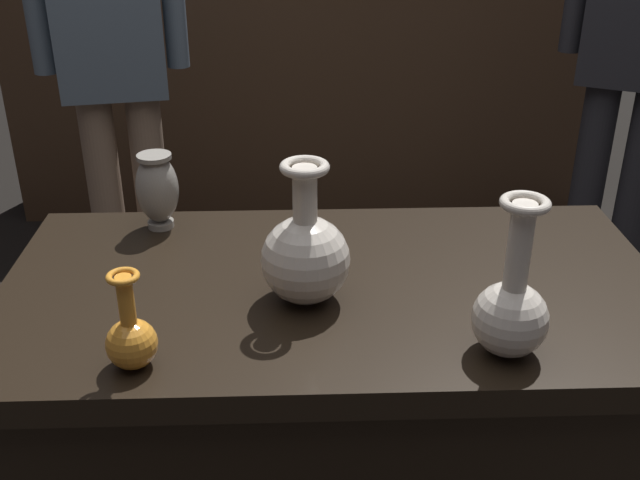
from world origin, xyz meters
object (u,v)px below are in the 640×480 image
object	(u,v)px
visitor_near_left	(111,44)
vase_centerpiece	(305,255)
vase_tall_behind	(157,189)
vase_right_accent	(511,308)
vase_left_accent	(131,337)

from	to	relation	value
visitor_near_left	vase_centerpiece	bearing A→B (deg)	105.07
vase_centerpiece	vase_tall_behind	size ratio (longest dim) A/B	1.59
vase_tall_behind	vase_right_accent	distance (m)	0.76
vase_tall_behind	visitor_near_left	bearing A→B (deg)	106.60
vase_left_accent	visitor_near_left	xyz separation A→B (m)	(-0.31, 1.41, 0.13)
visitor_near_left	vase_left_accent	bearing A→B (deg)	92.46
vase_right_accent	visitor_near_left	distance (m)	1.66
vase_right_accent	visitor_near_left	bearing A→B (deg)	122.17
vase_tall_behind	visitor_near_left	xyz separation A→B (m)	(-0.28, 0.93, 0.09)
visitor_near_left	vase_right_accent	bearing A→B (deg)	112.27
vase_tall_behind	vase_right_accent	xyz separation A→B (m)	(0.60, -0.47, -0.01)
vase_centerpiece	vase_tall_behind	bearing A→B (deg)	134.54
vase_centerpiece	vase_right_accent	bearing A→B (deg)	-28.84
vase_centerpiece	visitor_near_left	world-z (taller)	visitor_near_left
vase_tall_behind	vase_centerpiece	bearing A→B (deg)	-45.46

